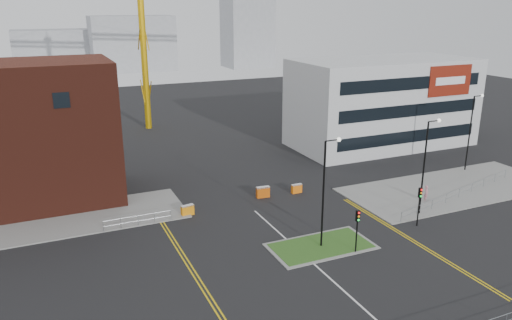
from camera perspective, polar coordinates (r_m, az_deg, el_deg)
The scene contains 25 objects.
ground at distance 35.31m, azimuth 11.50°, elevation -15.71°, with size 200.00×200.00×0.00m, color black.
pavement_left at distance 49.55m, azimuth -24.53°, elevation -6.87°, with size 28.00×8.00×0.12m, color slate.
pavement_right at distance 58.11m, azimuth 21.45°, elevation -2.99°, with size 24.00×10.00×0.12m, color slate.
island_kerb at distance 42.00m, azimuth 7.44°, elevation -9.74°, with size 8.60×4.60×0.08m, color slate.
grass_island at distance 42.00m, azimuth 7.45°, elevation -9.71°, with size 8.00×4.00×0.12m, color #244D19.
office_block at distance 72.12m, azimuth 14.22°, elevation 6.39°, with size 25.00×12.20×12.00m.
streetlamp_island at distance 39.97m, azimuth 8.01°, elevation -2.79°, with size 1.46×0.36×9.18m.
streetlamp_right_near at distance 48.54m, azimuth 18.90°, elevation 0.05°, with size 1.46×0.36×9.18m.
streetlamp_right_far at distance 63.68m, azimuth 23.44°, elevation 3.53°, with size 1.46×0.36×9.18m.
traffic_light_island at distance 40.43m, azimuth 11.52°, elevation -7.10°, with size 0.28×0.33×3.65m.
traffic_light_right at distance 46.60m, azimuth 18.20°, elevation -4.29°, with size 0.28×0.33×3.65m.
railing_left at distance 46.08m, azimuth -13.35°, elevation -6.57°, with size 6.05×0.05×1.10m.
railing_right at distance 55.23m, azimuth 22.23°, elevation -3.33°, with size 19.05×5.05×1.10m.
centre_line at distance 36.68m, azimuth 9.66°, elevation -14.23°, with size 0.15×30.00×0.01m, color silver.
yellow_left_a at distance 39.74m, azimuth -8.12°, elevation -11.50°, with size 0.12×24.00×0.01m, color gold.
yellow_left_b at distance 39.81m, azimuth -7.70°, elevation -11.42°, with size 0.12×24.00×0.01m, color gold.
yellow_right_a at distance 44.70m, azimuth 17.15°, elevation -8.72°, with size 0.12×20.00×0.01m, color gold.
yellow_right_b at distance 44.88m, azimuth 17.45°, elevation -8.64°, with size 0.12×20.00×0.01m, color gold.
skyline_b at distance 156.62m, azimuth -13.92°, elevation 12.80°, with size 24.00×12.00×16.00m, color gray.
skyline_c at distance 161.56m, azimuth -1.00°, elevation 15.55°, with size 14.00×12.00×28.00m, color gray.
skyline_d at distance 164.54m, azimuth -20.81°, elevation 11.69°, with size 30.00×12.00×12.00m, color gray.
pedestrian at distance 53.14m, azimuth 18.89°, elevation -3.65°, with size 0.63×0.42×1.74m, color #BE7B87.
barrier_left at distance 47.67m, azimuth -7.84°, elevation -5.66°, with size 1.28×0.60×1.03m.
barrier_mid at distance 51.49m, azimuth 0.80°, elevation -3.63°, with size 1.41×0.57×1.16m.
barrier_right at distance 52.89m, azimuth 4.67°, elevation -3.23°, with size 1.16×0.42×0.97m.
Camera 1 is at (-17.92, -23.72, 19.06)m, focal length 35.00 mm.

